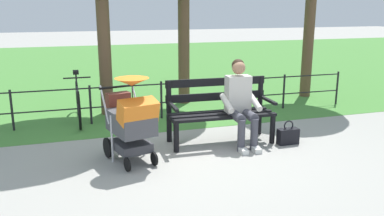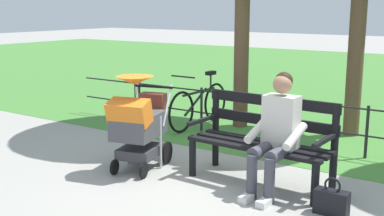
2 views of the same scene
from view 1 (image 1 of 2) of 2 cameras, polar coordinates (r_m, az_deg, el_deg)
ground_plane at (r=6.05m, az=-0.69°, el=-5.47°), size 60.00×60.00×0.00m
grass_lawn at (r=14.49m, az=-10.86°, el=5.87°), size 40.00×16.00×0.01m
park_bench at (r=6.17m, az=3.87°, el=0.01°), size 1.62×0.66×0.96m
person_on_bench at (r=6.03m, az=6.86°, el=1.08°), size 0.55×0.74×1.28m
stroller at (r=5.36m, az=-8.60°, el=-1.56°), size 0.69×0.97×1.15m
handbag at (r=6.29m, az=13.40°, el=-3.84°), size 0.32×0.14×0.37m
park_fence at (r=7.52m, az=-2.31°, el=1.80°), size 7.67×0.04×0.70m
bicycle at (r=7.53m, az=-15.78°, el=0.83°), size 0.44×1.66×0.89m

